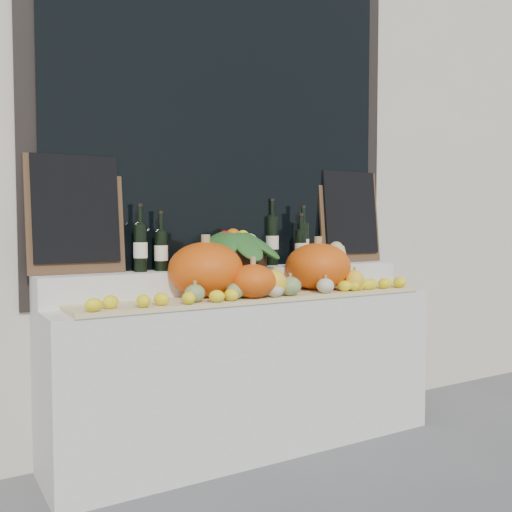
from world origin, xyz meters
TOP-DOWN VIEW (x-y plane):
  - storefront_facade at (0.00, 2.25)m, footprint 7.00×0.94m
  - display_sill at (0.00, 1.52)m, footprint 2.30×0.55m
  - rear_tier at (0.00, 1.68)m, footprint 2.30×0.25m
  - straw_bedding at (0.00, 1.40)m, footprint 2.10×0.32m
  - pumpkin_left at (-0.30, 1.49)m, footprint 0.45×0.45m
  - pumpkin_right at (0.44, 1.46)m, footprint 0.44×0.44m
  - pumpkin_center at (-0.10, 1.32)m, footprint 0.27×0.27m
  - butternut_squash at (0.60, 1.43)m, footprint 0.14×0.20m
  - decorative_gourds at (0.11, 1.30)m, footprint 1.14×0.14m
  - lemon_heap at (0.00, 1.29)m, footprint 2.20×0.16m
  - produce_bowl at (-0.03, 1.66)m, footprint 0.61×0.61m
  - wine_bottle_far_left at (-0.59, 1.68)m, footprint 0.08×0.08m
  - wine_bottle_near_left at (-0.47, 1.69)m, footprint 0.08×0.08m
  - wine_bottle_tall at (0.30, 1.75)m, footprint 0.08×0.08m
  - wine_bottle_near_right at (0.48, 1.67)m, footprint 0.08×0.08m
  - wine_bottle_far_right at (0.46, 1.66)m, footprint 0.08×0.08m
  - chalkboard_left at (-0.92, 1.74)m, footprint 0.50×0.10m
  - chalkboard_right at (0.92, 1.74)m, footprint 0.50×0.10m

SIDE VIEW (x-z plane):
  - display_sill at x=0.00m, z-range 0.00..0.88m
  - straw_bedding at x=0.00m, z-range 0.88..0.90m
  - lemon_heap at x=0.00m, z-range 0.91..0.97m
  - rear_tier at x=0.00m, z-range 0.88..1.04m
  - decorative_gourds at x=0.11m, z-range 0.88..1.05m
  - pumpkin_center at x=-0.10m, z-range 0.91..1.09m
  - butternut_squash at x=0.60m, z-range 0.89..1.17m
  - pumpkin_right at x=0.44m, z-range 0.91..1.19m
  - pumpkin_left at x=-0.30m, z-range 0.91..1.20m
  - wine_bottle_far_right at x=0.46m, z-range 0.99..1.32m
  - wine_bottle_near_left at x=-0.47m, z-range 0.99..1.32m
  - produce_bowl at x=-0.03m, z-range 1.03..1.28m
  - wine_bottle_far_left at x=-0.59m, z-range 0.99..1.36m
  - wine_bottle_near_right at x=0.48m, z-range 0.99..1.37m
  - wine_bottle_tall at x=0.30m, z-range 0.99..1.41m
  - chalkboard_left at x=-0.92m, z-range 1.05..1.67m
  - chalkboard_right at x=0.92m, z-range 1.05..1.67m
  - storefront_facade at x=0.00m, z-range 0.00..4.50m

